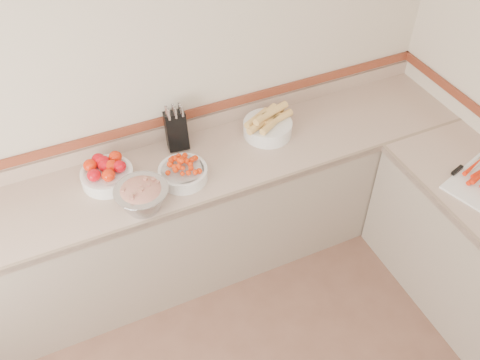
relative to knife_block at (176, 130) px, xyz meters
name	(u,v)px	position (x,y,z in m)	size (l,w,h in m)	color
back_wall	(140,91)	(-0.17, 0.10, 0.27)	(4.00, 4.00, 0.00)	beige
counter_back	(171,224)	(-0.17, -0.22, -0.57)	(4.00, 0.65, 1.08)	tan
knife_block	(176,130)	(0.00, 0.00, 0.00)	(0.15, 0.17, 0.31)	black
tomato_bowl	(107,173)	(-0.49, -0.14, -0.06)	(0.31, 0.31, 0.15)	white
cherry_tomato_bowl	(183,172)	(-0.07, -0.30, -0.07)	(0.29, 0.29, 0.16)	white
corn_bowl	(268,125)	(0.57, -0.13, -0.06)	(0.35, 0.32, 0.19)	white
rhubarb_bowl	(142,196)	(-0.36, -0.43, -0.04)	(0.31, 0.31, 0.17)	#B2B2BA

